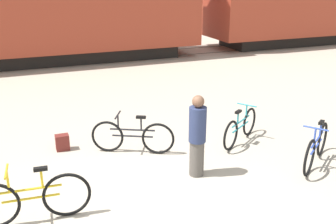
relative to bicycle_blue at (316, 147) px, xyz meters
The scene contains 9 objects.
ground_plane 3.53m from the bicycle_blue, behind, with size 80.00×80.00×0.00m, color #B2A893.
rail_near 11.53m from the bicycle_blue, 107.67° to the left, with size 50.84×0.07×0.01m, color #4C4238.
rail_far 12.90m from the bicycle_blue, 105.73° to the left, with size 50.84×0.07×0.01m, color #4C4238.
bicycle_blue is the anchor object (origin of this frame).
bicycle_black 3.67m from the bicycle_blue, 149.96° to the left, with size 1.58×0.86×0.85m.
bicycle_yellow 5.29m from the bicycle_blue, behind, with size 1.77×0.46×0.92m.
bicycle_teal 1.69m from the bicycle_blue, 117.91° to the left, with size 1.39×0.97×0.81m.
person_in_navy 2.44m from the bicycle_blue, 168.48° to the left, with size 0.32×0.32×1.56m.
backpack 5.20m from the bicycle_blue, 150.87° to the left, with size 0.28×0.20×0.34m.
Camera 1 is at (-1.77, -5.13, 3.58)m, focal length 42.00 mm.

